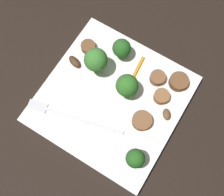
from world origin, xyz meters
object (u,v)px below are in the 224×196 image
at_px(broccoli_floret_0, 135,158).
at_px(mushroom_2, 167,114).
at_px(fork, 68,116).
at_px(broccoli_floret_3, 127,86).
at_px(broccoli_floret_1, 96,60).
at_px(mushroom_0, 74,62).
at_px(pepper_strip_0, 138,67).
at_px(sausage_slice_3, 158,78).
at_px(sausage_slice_2, 161,96).
at_px(broccoli_floret_2, 122,48).
at_px(plate, 112,99).
at_px(sausage_slice_0, 88,47).
at_px(sausage_slice_4, 142,121).
at_px(sausage_slice_1, 179,82).

relative_size(broccoli_floret_0, mushroom_2, 2.13).
relative_size(fork, broccoli_floret_3, 3.47).
height_order(broccoli_floret_0, broccoli_floret_1, broccoli_floret_1).
distance_m(mushroom_0, pepper_strip_0, 0.12).
height_order(sausage_slice_3, mushroom_2, sausage_slice_3).
distance_m(broccoli_floret_1, mushroom_2, 0.16).
bearing_deg(broccoli_floret_0, mushroom_0, -27.80).
bearing_deg(mushroom_0, pepper_strip_0, -152.61).
bearing_deg(mushroom_2, mushroom_0, 0.20).
xyz_separation_m(fork, mushroom_2, (-0.15, -0.09, 0.00)).
relative_size(broccoli_floret_0, mushroom_0, 1.57).
bearing_deg(sausage_slice_2, sausage_slice_3, -50.57).
height_order(mushroom_2, pepper_strip_0, mushroom_2).
distance_m(broccoli_floret_1, broccoli_floret_2, 0.06).
bearing_deg(broccoli_floret_1, plate, 147.74).
relative_size(mushroom_0, pepper_strip_0, 0.67).
relative_size(broccoli_floret_0, sausage_slice_0, 1.62).
relative_size(broccoli_floret_1, sausage_slice_4, 1.73).
distance_m(plate, broccoli_floret_0, 0.12).
distance_m(plate, pepper_strip_0, 0.08).
height_order(broccoli_floret_3, sausage_slice_0, broccoli_floret_3).
distance_m(sausage_slice_1, sausage_slice_4, 0.10).
height_order(broccoli_floret_0, mushroom_2, broccoli_floret_0).
distance_m(sausage_slice_2, mushroom_0, 0.17).
xyz_separation_m(broccoli_floret_3, mushroom_2, (-0.08, 0.00, -0.03)).
height_order(broccoli_floret_0, broccoli_floret_2, same).
height_order(broccoli_floret_1, broccoli_floret_3, broccoli_floret_1).
distance_m(plate, sausage_slice_1, 0.13).
height_order(fork, broccoli_floret_2, broccoli_floret_2).
relative_size(sausage_slice_3, mushroom_0, 1.00).
xyz_separation_m(fork, pepper_strip_0, (-0.06, -0.15, 0.00)).
xyz_separation_m(sausage_slice_0, sausage_slice_1, (-0.18, -0.03, 0.00)).
bearing_deg(sausage_slice_3, sausage_slice_0, 4.89).
bearing_deg(sausage_slice_0, fork, 107.65).
height_order(sausage_slice_4, mushroom_0, sausage_slice_4).
bearing_deg(fork, sausage_slice_1, -145.09).
relative_size(fork, sausage_slice_4, 5.01).
relative_size(broccoli_floret_2, sausage_slice_4, 1.27).
height_order(broccoli_floret_1, sausage_slice_1, broccoli_floret_1).
relative_size(fork, sausage_slice_0, 6.35).
height_order(sausage_slice_0, mushroom_2, sausage_slice_0).
bearing_deg(fork, broccoli_floret_2, -111.08).
distance_m(mushroom_2, pepper_strip_0, 0.11).
bearing_deg(sausage_slice_0, sausage_slice_3, -175.11).
relative_size(broccoli_floret_1, broccoli_floret_2, 1.36).
bearing_deg(broccoli_floret_2, mushroom_2, 155.34).
bearing_deg(broccoli_floret_1, sausage_slice_1, -159.37).
bearing_deg(broccoli_floret_0, sausage_slice_3, -75.76).
height_order(broccoli_floret_1, sausage_slice_4, broccoli_floret_1).
bearing_deg(broccoli_floret_0, broccoli_floret_2, -52.77).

